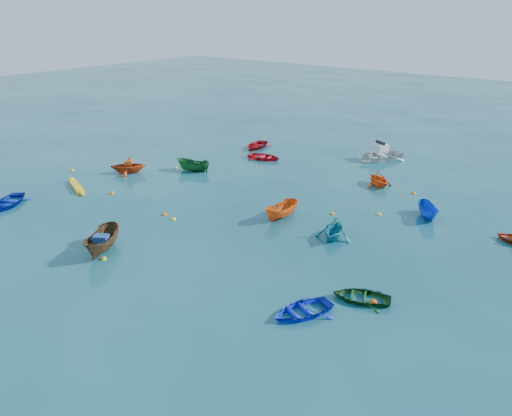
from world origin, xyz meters
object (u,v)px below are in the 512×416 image
Objects in this scene: dinghy_blue_sw at (9,205)px; motorboat_white at (379,159)px; dinghy_blue_se at (302,314)px; kayak_yellow at (77,189)px.

dinghy_blue_sw is 29.53m from motorboat_white.
dinghy_blue_se is (22.64, 1.67, 0.00)m from dinghy_blue_sw.
dinghy_blue_se is at bearing -33.59° from dinghy_blue_sw.
dinghy_blue_sw reaches higher than dinghy_blue_se.
motorboat_white reaches higher than dinghy_blue_se.
kayak_yellow is 0.79× the size of motorboat_white.
dinghy_blue_sw is at bearing -94.35° from motorboat_white.
kayak_yellow is 25.11m from motorboat_white.
dinghy_blue_sw is at bearing -152.97° from dinghy_blue_se.
kayak_yellow is at bearing 43.14° from dinghy_blue_sw.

